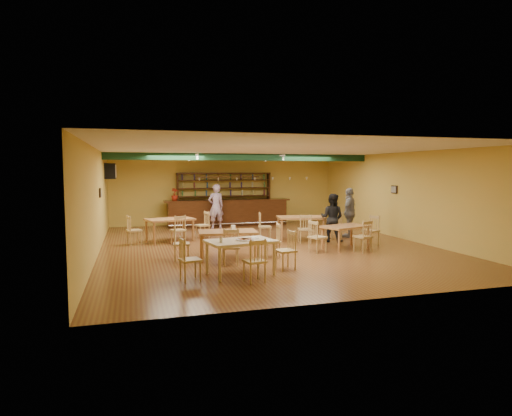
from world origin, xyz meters
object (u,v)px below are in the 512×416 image
object	(u,v)px
bar_counter	(228,213)
dining_table_d	(345,237)
dining_table_c	(228,245)
patron_bar	(216,207)
dining_table_b	(300,228)
dining_table_a	(170,230)
near_table	(240,257)
patron_right_a	(332,218)

from	to	relation	value
bar_counter	dining_table_d	xyz separation A→B (m)	(2.30, -6.32, -0.21)
dining_table_c	patron_bar	bearing A→B (deg)	88.64
dining_table_c	dining_table_b	bearing A→B (deg)	46.17
dining_table_b	dining_table_c	bearing A→B (deg)	-129.36
bar_counter	dining_table_a	distance (m)	4.38
bar_counter	near_table	xyz separation A→B (m)	(-1.58, -8.64, -0.17)
dining_table_a	near_table	distance (m)	5.35
bar_counter	dining_table_d	distance (m)	6.73
dining_table_a	dining_table_d	size ratio (longest dim) A/B	1.08
dining_table_b	patron_bar	size ratio (longest dim) A/B	0.87
dining_table_d	patron_right_a	bearing A→B (deg)	64.42
dining_table_d	patron_bar	bearing A→B (deg)	99.43
dining_table_c	bar_counter	bearing A→B (deg)	84.23
dining_table_a	dining_table_d	distance (m)	5.80
bar_counter	dining_table_c	bearing A→B (deg)	-102.27
bar_counter	patron_bar	world-z (taller)	patron_bar
dining_table_a	dining_table_c	xyz separation A→B (m)	(1.23, -3.47, 0.00)
dining_table_d	patron_right_a	xyz separation A→B (m)	(0.15, 1.23, 0.45)
near_table	dining_table_c	bearing A→B (deg)	76.92
dining_table_c	patron_right_a	size ratio (longest dim) A/B	0.95
dining_table_c	patron_bar	world-z (taller)	patron_bar
patron_right_a	bar_counter	bearing A→B (deg)	-22.35
dining_table_a	patron_bar	distance (m)	3.36
dining_table_a	dining_table_c	distance (m)	3.68
dining_table_a	dining_table_c	world-z (taller)	dining_table_c
near_table	patron_right_a	xyz separation A→B (m)	(4.02, 3.56, 0.41)
dining_table_d	patron_right_a	distance (m)	1.32
dining_table_c	near_table	xyz separation A→B (m)	(-0.08, -1.75, 0.01)
bar_counter	dining_table_b	world-z (taller)	bar_counter
dining_table_d	patron_bar	world-z (taller)	patron_bar
near_table	patron_bar	distance (m)	7.89
patron_right_a	dining_table_b	bearing A→B (deg)	-3.01
dining_table_b	patron_right_a	bearing A→B (deg)	-34.03
near_table	patron_bar	bearing A→B (deg)	72.92
dining_table_b	patron_bar	distance (m)	4.19
dining_table_a	dining_table_b	xyz separation A→B (m)	(4.37, -0.86, 0.01)
dining_table_b	dining_table_c	distance (m)	4.08
dining_table_a	dining_table_c	size ratio (longest dim) A/B	0.99
patron_bar	patron_right_a	xyz separation A→B (m)	(3.10, -4.26, -0.10)
dining_table_b	near_table	xyz separation A→B (m)	(-3.22, -4.36, 0.00)
dining_table_a	dining_table_c	bearing A→B (deg)	-87.46
bar_counter	patron_right_a	world-z (taller)	patron_right_a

